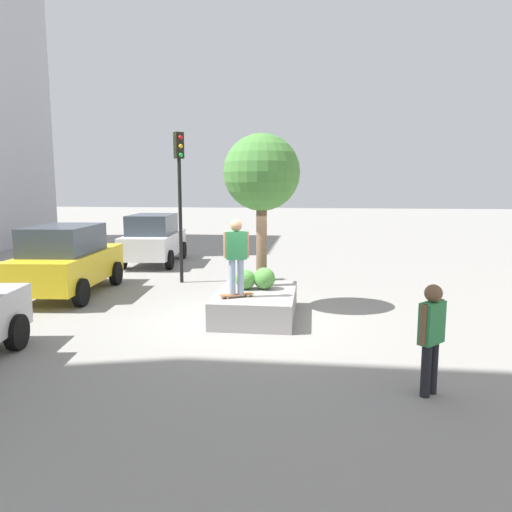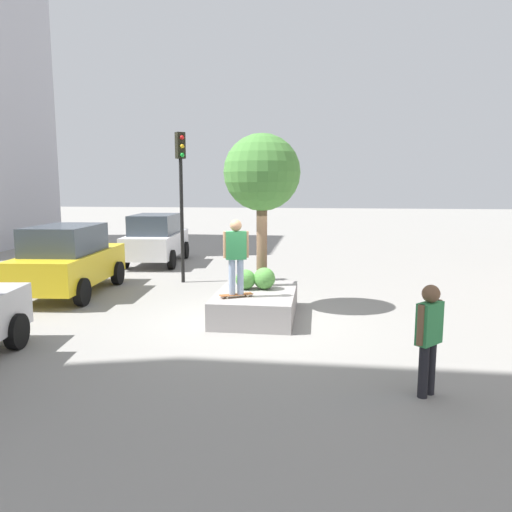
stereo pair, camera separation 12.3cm
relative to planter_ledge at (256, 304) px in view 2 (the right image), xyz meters
name	(u,v)px [view 2 (the right image)]	position (x,y,z in m)	size (l,w,h in m)	color
ground_plane	(252,321)	(-0.40, 0.05, -0.32)	(120.00, 120.00, 0.00)	gray
planter_ledge	(256,304)	(0.00, 0.00, 0.00)	(2.90, 1.94, 0.65)	gray
plaza_tree	(262,174)	(0.73, -0.06, 3.25)	(1.98, 1.98, 3.96)	brown
boxwood_shrub	(264,278)	(0.30, -0.18, 0.60)	(0.56, 0.56, 0.56)	#4C8C3D
hedge_clump	(246,279)	(0.23, 0.30, 0.58)	(0.51, 0.51, 0.51)	#4C8C3D
skateboard	(236,295)	(-0.69, 0.38, 0.38)	(0.56, 0.81, 0.07)	brown
skateboarder	(236,251)	(-0.69, 0.38, 1.42)	(0.32, 0.59, 1.78)	#8C9EB7
taxi_cab	(69,259)	(1.79, 5.94, 0.75)	(4.67, 2.41, 2.11)	gold
police_car	(156,239)	(7.79, 5.28, 0.74)	(4.64, 2.42, 2.09)	white
traffic_light_corner	(181,182)	(4.01, 3.03, 3.06)	(0.37, 0.37, 5.01)	black
bystander_watching	(429,332)	(-4.25, -3.26, 0.70)	(0.49, 0.47, 1.78)	black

